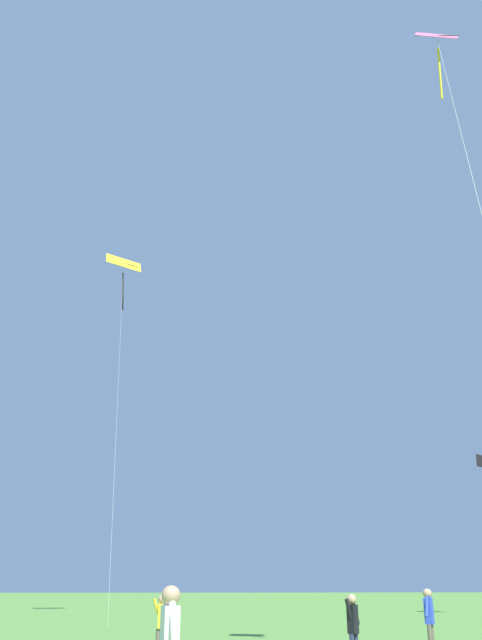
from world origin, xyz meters
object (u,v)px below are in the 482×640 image
(person_in_red_shirt, at_px, (429,617))
(person_near_tree, at_px, (353,625))
(kite_pink_low, at_px, (440,55))
(kite_yellow_diamond, at_px, (123,275))
(person_in_blue_jacket, at_px, (162,621))

(person_in_red_shirt, xyz_separation_m, person_near_tree, (-2.68, -2.68, -0.06))
(kite_pink_low, relative_size, person_in_red_shirt, 10.33)
(kite_yellow_diamond, relative_size, person_in_blue_jacket, 15.60)
(kite_pink_low, relative_size, person_near_tree, 11.00)
(kite_yellow_diamond, xyz_separation_m, person_in_red_shirt, (10.94, -26.56, -21.50))
(kite_yellow_diamond, bearing_deg, person_in_red_shirt, -67.62)
(person_in_red_shirt, bearing_deg, kite_yellow_diamond, 112.38)
(person_near_tree, bearing_deg, kite_pink_low, -18.98)
(person_in_blue_jacket, xyz_separation_m, person_in_red_shirt, (6.90, 0.02, 0.08))
(person_near_tree, bearing_deg, person_in_red_shirt, 45.00)
(kite_yellow_diamond, height_order, person_in_red_shirt, kite_yellow_diamond)
(person_in_blue_jacket, height_order, person_in_red_shirt, person_in_red_shirt)
(person_near_tree, bearing_deg, person_in_blue_jacket, 147.84)
(person_in_red_shirt, bearing_deg, person_in_blue_jacket, -179.81)
(kite_pink_low, distance_m, person_in_red_shirt, 15.46)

